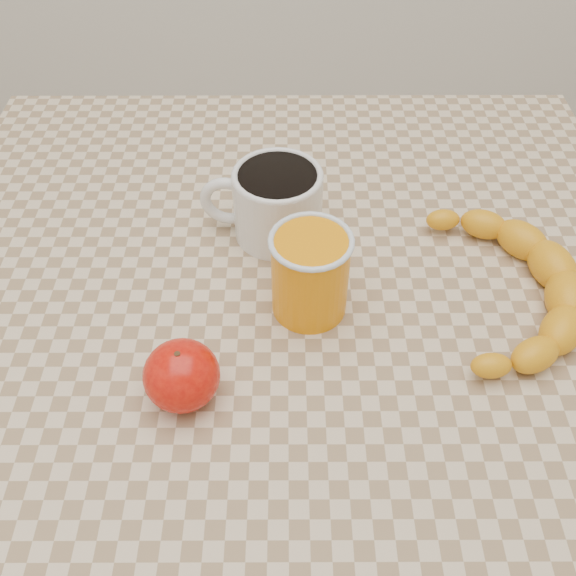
{
  "coord_description": "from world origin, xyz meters",
  "views": [
    {
      "loc": [
        -0.0,
        -0.44,
        1.24
      ],
      "look_at": [
        0.0,
        0.0,
        0.77
      ],
      "focal_mm": 40.0,
      "sensor_mm": 36.0,
      "label": 1
    }
  ],
  "objects_px": {
    "coffee_mug": "(275,201)",
    "apple": "(182,375)",
    "orange_juice_glass": "(310,273)",
    "banana": "(507,285)",
    "table": "(288,352)"
  },
  "relations": [
    {
      "from": "table",
      "to": "coffee_mug",
      "type": "xyz_separation_m",
      "value": [
        -0.01,
        0.11,
        0.13
      ]
    },
    {
      "from": "table",
      "to": "banana",
      "type": "distance_m",
      "value": 0.24
    },
    {
      "from": "coffee_mug",
      "to": "banana",
      "type": "height_order",
      "value": "coffee_mug"
    },
    {
      "from": "orange_juice_glass",
      "to": "banana",
      "type": "distance_m",
      "value": 0.2
    },
    {
      "from": "coffee_mug",
      "to": "orange_juice_glass",
      "type": "height_order",
      "value": "orange_juice_glass"
    },
    {
      "from": "coffee_mug",
      "to": "table",
      "type": "bearing_deg",
      "value": -82.64
    },
    {
      "from": "orange_juice_glass",
      "to": "coffee_mug",
      "type": "bearing_deg",
      "value": 107.23
    },
    {
      "from": "coffee_mug",
      "to": "apple",
      "type": "relative_size",
      "value": 1.88
    },
    {
      "from": "coffee_mug",
      "to": "apple",
      "type": "xyz_separation_m",
      "value": [
        -0.08,
        -0.22,
        -0.01
      ]
    },
    {
      "from": "orange_juice_glass",
      "to": "apple",
      "type": "distance_m",
      "value": 0.16
    },
    {
      "from": "apple",
      "to": "coffee_mug",
      "type": "bearing_deg",
      "value": 70.22
    },
    {
      "from": "apple",
      "to": "banana",
      "type": "height_order",
      "value": "apple"
    },
    {
      "from": "table",
      "to": "banana",
      "type": "bearing_deg",
      "value": 0.49
    },
    {
      "from": "orange_juice_glass",
      "to": "apple",
      "type": "xyz_separation_m",
      "value": [
        -0.11,
        -0.11,
        -0.02
      ]
    },
    {
      "from": "coffee_mug",
      "to": "apple",
      "type": "height_order",
      "value": "coffee_mug"
    }
  ]
}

